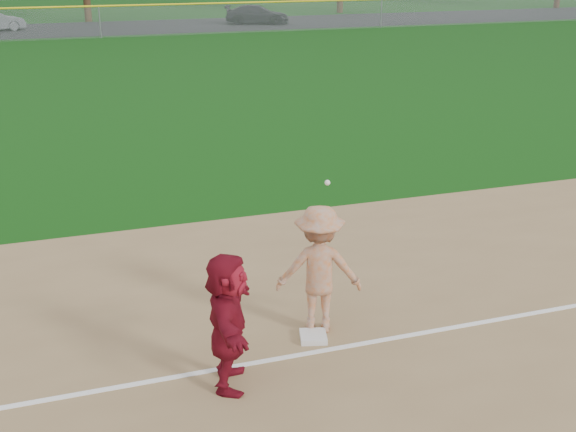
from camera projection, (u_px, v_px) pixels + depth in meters
name	position (u px, v px, depth m)	size (l,w,h in m)	color
ground	(318.00, 324.00, 11.40)	(160.00, 160.00, 0.00)	#0F410C
foul_line	(337.00, 348.00, 10.68)	(60.00, 0.10, 0.01)	white
parking_asphalt	(94.00, 29.00, 52.26)	(120.00, 10.00, 0.01)	black
first_base	(313.00, 337.00, 10.92)	(0.40, 0.40, 0.09)	white
base_runner	(228.00, 321.00, 9.49)	(1.79, 0.57, 1.93)	maroon
car_right	(257.00, 14.00, 55.05)	(1.96, 4.83, 1.40)	black
first_base_play	(319.00, 269.00, 10.89)	(1.47, 1.12, 2.43)	#A1A1A3
outfield_fence	(98.00, 7.00, 46.24)	(110.00, 0.12, 110.00)	#999EA0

